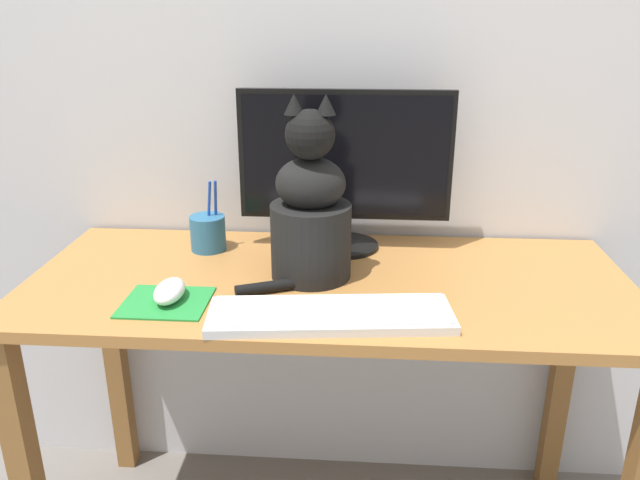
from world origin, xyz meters
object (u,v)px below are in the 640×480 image
keyboard (330,314)px  pen_cup (208,232)px  cat (310,213)px  monitor (345,165)px  computer_mouse_left (170,291)px

keyboard → pen_cup: (-0.32, 0.35, 0.03)m
cat → pen_cup: bearing=148.8°
monitor → keyboard: bearing=-91.7°
computer_mouse_left → pen_cup: bearing=88.3°
keyboard → computer_mouse_left: bearing=164.7°
pen_cup → keyboard: bearing=-47.4°
computer_mouse_left → cat: 0.33m
monitor → cat: (-0.07, -0.18, -0.06)m
keyboard → cat: size_ratio=1.20×
keyboard → computer_mouse_left: 0.33m
computer_mouse_left → pen_cup: size_ratio=0.61×
monitor → computer_mouse_left: bearing=-136.0°
monitor → keyboard: size_ratio=1.06×
cat → pen_cup: 0.32m
keyboard → cat: (-0.06, 0.20, 0.14)m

